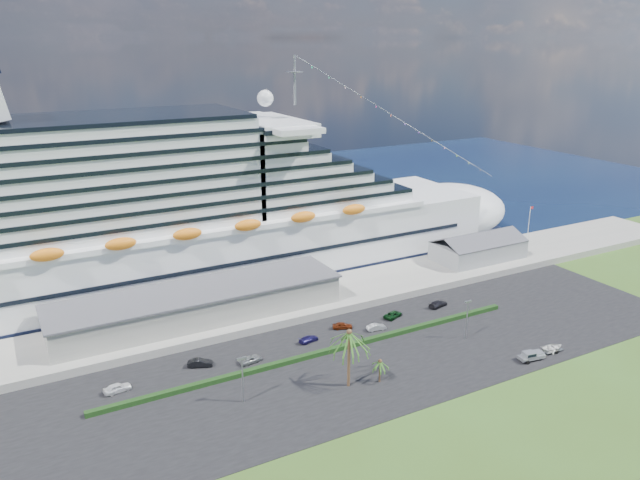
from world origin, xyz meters
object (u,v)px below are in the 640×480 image
cruise_ship (178,219)px  boat_trailer (553,348)px  parked_car_3 (309,339)px  pickup_truck (531,355)px

cruise_ship → boat_trailer: 87.62m
boat_trailer → parked_car_3: bearing=146.0°
parked_car_3 → pickup_truck: (33.23, -26.66, 0.38)m
cruise_ship → pickup_truck: (46.34, -68.72, -15.57)m
cruise_ship → boat_trailer: bearing=-52.7°
cruise_ship → parked_car_3: (13.10, -42.06, -15.95)m
parked_car_3 → boat_trailer: 47.31m
cruise_ship → parked_car_3: size_ratio=44.64×
cruise_ship → boat_trailer: size_ratio=35.89×
cruise_ship → pickup_truck: cruise_ship is taller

